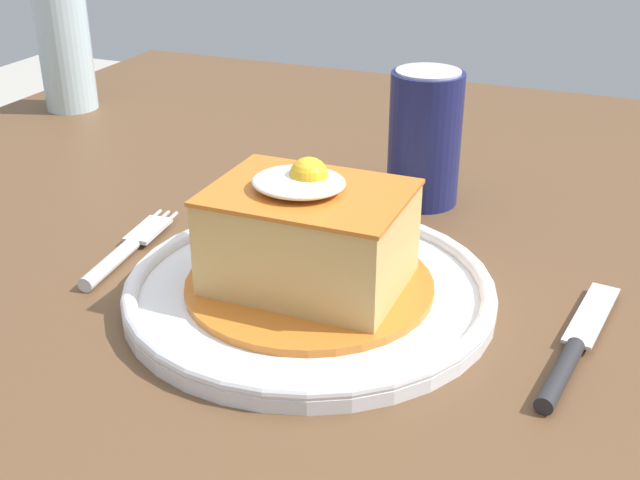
{
  "coord_description": "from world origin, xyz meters",
  "views": [
    {
      "loc": [
        0.19,
        -0.62,
        1.05
      ],
      "look_at": [
        -0.02,
        -0.13,
        0.79
      ],
      "focal_mm": 45.43,
      "sensor_mm": 36.0,
      "label": 1
    }
  ],
  "objects_px": {
    "soda_can": "(425,138)",
    "beer_bottle_clear": "(62,29)",
    "knife": "(570,356)",
    "main_plate": "(310,289)",
    "fork": "(123,252)"
  },
  "relations": [
    {
      "from": "main_plate",
      "to": "beer_bottle_clear",
      "type": "distance_m",
      "value": 0.58
    },
    {
      "from": "fork",
      "to": "beer_bottle_clear",
      "type": "relative_size",
      "value": 0.53
    },
    {
      "from": "main_plate",
      "to": "fork",
      "type": "xyz_separation_m",
      "value": [
        -0.17,
        0.0,
        -0.0
      ]
    },
    {
      "from": "knife",
      "to": "beer_bottle_clear",
      "type": "xyz_separation_m",
      "value": [
        -0.66,
        0.34,
        0.09
      ]
    },
    {
      "from": "fork",
      "to": "knife",
      "type": "height_order",
      "value": "same"
    },
    {
      "from": "fork",
      "to": "beer_bottle_clear",
      "type": "xyz_separation_m",
      "value": [
        -0.3,
        0.33,
        0.09
      ]
    },
    {
      "from": "knife",
      "to": "soda_can",
      "type": "distance_m",
      "value": 0.28
    },
    {
      "from": "main_plate",
      "to": "knife",
      "type": "relative_size",
      "value": 1.63
    },
    {
      "from": "fork",
      "to": "beer_bottle_clear",
      "type": "height_order",
      "value": "beer_bottle_clear"
    },
    {
      "from": "fork",
      "to": "beer_bottle_clear",
      "type": "bearing_deg",
      "value": 132.94
    },
    {
      "from": "knife",
      "to": "soda_can",
      "type": "height_order",
      "value": "soda_can"
    },
    {
      "from": "main_plate",
      "to": "fork",
      "type": "relative_size",
      "value": 1.91
    },
    {
      "from": "knife",
      "to": "fork",
      "type": "bearing_deg",
      "value": 177.71
    },
    {
      "from": "soda_can",
      "to": "beer_bottle_clear",
      "type": "height_order",
      "value": "beer_bottle_clear"
    },
    {
      "from": "knife",
      "to": "soda_can",
      "type": "relative_size",
      "value": 1.34
    }
  ]
}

